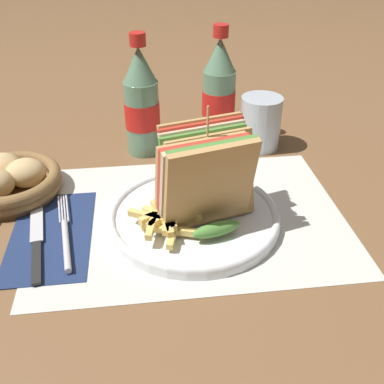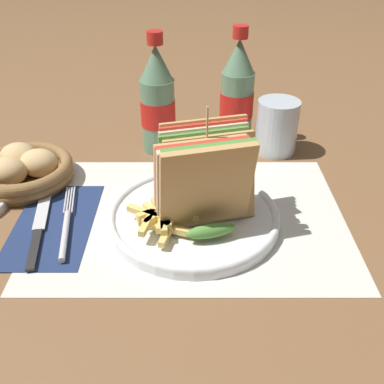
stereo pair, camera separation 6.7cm
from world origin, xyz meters
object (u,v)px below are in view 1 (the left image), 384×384
Objects in this scene: fork at (65,237)px; plate_main at (194,216)px; coke_bottle_near at (142,104)px; glass_near at (260,126)px; club_sandwich at (206,177)px; bread_basket at (9,181)px; coke_bottle_far at (219,93)px; knife at (37,234)px.

plate_main is at bearing -1.38° from fork.
coke_bottle_near is 2.19× the size of glass_near.
club_sandwich is 0.94× the size of fork.
bread_basket is at bearing 117.65° from fork.
glass_near is at bearing 14.45° from bread_basket.
club_sandwich is 0.29m from coke_bottle_far.
coke_bottle_far reaches higher than fork.
club_sandwich is 0.77× the size of coke_bottle_near.
glass_near is at bearing 55.54° from plate_main.
plate_main is 0.19m from fork.
coke_bottle_far reaches higher than knife.
bread_basket is at bearing -150.84° from coke_bottle_near.
plate_main is 0.26m from coke_bottle_near.
bread_basket is (-0.22, -0.12, -0.07)m from coke_bottle_near.
coke_bottle_near is (0.16, 0.25, 0.09)m from knife.
knife is 0.31m from coke_bottle_near.
coke_bottle_near is at bearing -164.75° from coke_bottle_far.
coke_bottle_near is (0.12, 0.26, 0.09)m from fork.
club_sandwich is at bearing -3.64° from fork.
glass_near reaches higher than fork.
plate_main is 1.20× the size of knife.
bread_basket is at bearing 158.41° from plate_main.
fork is 0.42m from glass_near.
club_sandwich is 0.33m from bread_basket.
club_sandwich is at bearing -8.03° from knife.
knife is 0.14m from bread_basket.
coke_bottle_near is at bearing 105.33° from plate_main.
fork is 0.82× the size of coke_bottle_far.
glass_near reaches higher than bread_basket.
club_sandwich is 0.27m from glass_near.
knife is at bearing -63.96° from bread_basket.
fork is 0.04m from knife.
club_sandwich is (0.02, -0.01, 0.07)m from plate_main.
coke_bottle_near reaches higher than glass_near.
fork is at bearing -174.68° from club_sandwich.
glass_near is (0.07, -0.05, -0.05)m from coke_bottle_far.
bread_basket reaches higher than plate_main.
fork is 0.17m from bread_basket.
knife is at bearing -123.17° from coke_bottle_near.
fork reaches higher than knife.
club_sandwich is at bearing -121.01° from glass_near.
coke_bottle_near is (-0.06, 0.24, 0.08)m from plate_main.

